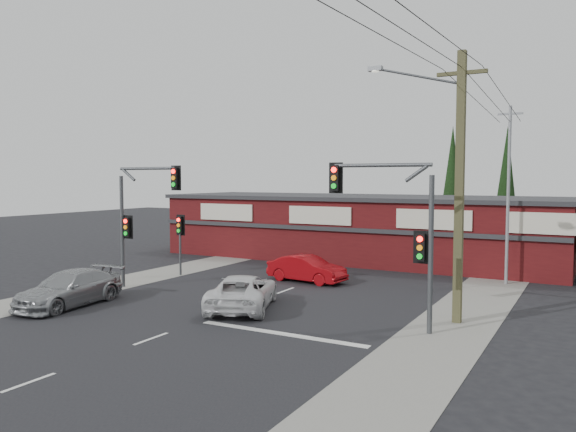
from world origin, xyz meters
The scene contains 18 objects.
ground centered at (0.00, 0.00, 0.00)m, with size 120.00×120.00×0.00m, color black.
road_strip centered at (0.00, 5.00, 0.01)m, with size 14.00×70.00×0.01m, color black.
verge_left centered at (-8.50, 5.00, 0.01)m, with size 3.00×70.00×0.02m, color gray.
verge_right centered at (8.50, 5.00, 0.01)m, with size 3.00×70.00×0.02m, color gray.
stop_line centered at (3.50, -1.50, 0.01)m, with size 6.50×0.35×0.01m, color silver.
white_suv centered at (0.22, 1.05, 0.70)m, with size 2.34×5.07×1.41m, color silver.
silver_suv centered at (-6.45, -2.11, 0.73)m, with size 2.06×5.06×1.47m, color #999C9E.
red_sedan centered at (-0.18, 7.67, 0.69)m, with size 1.47×4.20×1.39m, color #99090E.
lane_dashes centered at (0.00, 0.46, 0.02)m, with size 0.12×38.52×0.01m.
shop_building centered at (-0.99, 16.99, 2.13)m, with size 27.30×8.40×4.22m.
conifer_near centered at (3.50, 24.00, 5.48)m, with size 1.80×1.80×9.25m.
conifer_far centered at (7.00, 26.00, 5.48)m, with size 1.80×1.80×9.25m.
traffic_mast_left centered at (-6.43, 2.00, 3.93)m, with size 3.77×0.27×5.97m.
traffic_mast_right centered at (6.86, 1.00, 3.95)m, with size 3.96×0.27×5.97m.
pedestal_signal centered at (-7.20, 6.01, 2.41)m, with size 0.55×0.27×3.38m.
utility_pole centered at (8.36, 2.99, 5.40)m, with size 4.38×0.59×10.00m.
steel_pole centered at (9.00, 12.00, 4.70)m, with size 1.20×0.16×9.00m.
power_lines centered at (8.47, -2.47, 9.04)m, with size 2.01×29.00×1.22m.
Camera 1 is at (12.97, -18.10, 5.39)m, focal length 35.00 mm.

